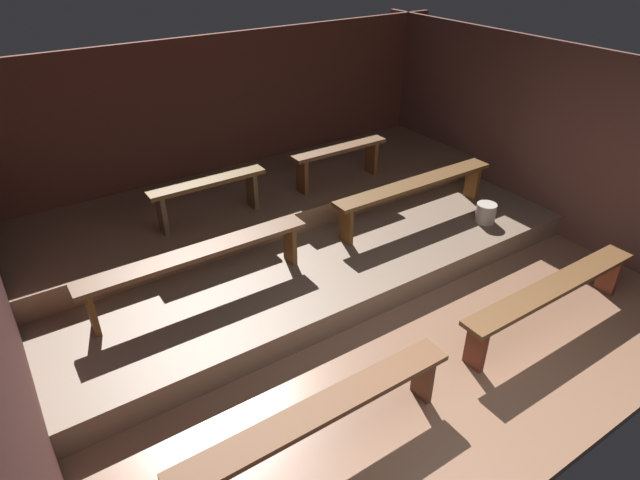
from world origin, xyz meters
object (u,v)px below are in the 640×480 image
Objects in this scene: bench_floor_left at (320,416)px; bench_floor_right at (553,292)px; pail_lower at (486,213)px; bench_lower_right at (415,188)px; bench_middle_right at (338,155)px; bench_lower_left at (198,258)px; bench_middle_left at (207,189)px.

bench_floor_right is at bearing 0.00° from bench_floor_left.
bench_lower_right is at bearing 139.81° from pail_lower.
bench_middle_right is (2.16, 2.84, 0.51)m from bench_floor_left.
bench_middle_right reaches higher than pail_lower.
bench_floor_right is 1.00× the size of bench_lower_left.
bench_floor_right is 1.59m from pail_lower.
bench_middle_left is at bearing 153.76° from pail_lower.
bench_middle_left is (0.50, 0.87, 0.24)m from bench_lower_left.
bench_floor_right is 1.73× the size of bench_middle_left.
bench_floor_left is 1.73× the size of bench_middle_right.
bench_lower_right is (2.67, 1.98, 0.27)m from bench_floor_left.
bench_floor_left is 3.61m from bench_middle_right.
bench_middle_right is (-0.50, 0.87, 0.24)m from bench_lower_right.
bench_lower_right is (0.06, 1.98, 0.27)m from bench_floor_right.
bench_middle_left is 1.72m from bench_middle_right.
bench_middle_right is 1.90m from pail_lower.
bench_floor_right is at bearing -81.11° from bench_middle_right.
bench_middle_right reaches higher than bench_lower_right.
bench_lower_right is 1.73× the size of bench_middle_right.
bench_middle_right is at bearing 120.04° from bench_lower_right.
bench_lower_left is (-0.06, 1.98, 0.27)m from bench_floor_left.
bench_lower_right is (2.72, 0.00, 0.00)m from bench_lower_left.
bench_floor_left is 3.33m from bench_lower_right.
bench_middle_left is at bearing 59.96° from bench_lower_left.
bench_middle_right is at bearing 52.72° from bench_floor_left.
bench_lower_right is at bearing 0.00° from bench_lower_left.
bench_lower_left is at bearing 91.62° from bench_floor_left.
bench_lower_right is 1.03m from bench_middle_right.
bench_middle_left and bench_middle_right have the same top height.
bench_floor_left is 1.00× the size of bench_lower_right.
bench_floor_left is 2.92m from bench_middle_left.
pail_lower is (1.15, -1.42, -0.52)m from bench_middle_right.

